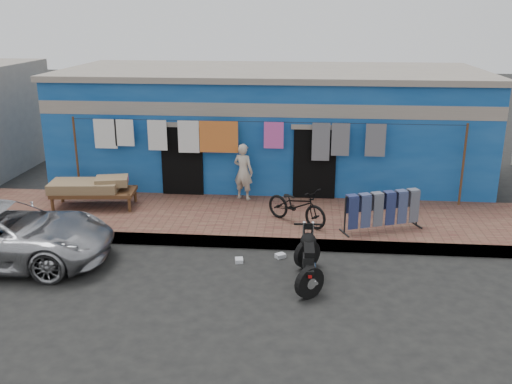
% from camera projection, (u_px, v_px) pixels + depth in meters
% --- Properties ---
extents(ground, '(80.00, 80.00, 0.00)m').
position_uv_depth(ground, '(246.00, 279.00, 11.05)').
color(ground, black).
rests_on(ground, ground).
extents(sidewalk, '(28.00, 3.00, 0.25)m').
position_uv_depth(sidewalk, '(260.00, 220.00, 13.86)').
color(sidewalk, brown).
rests_on(sidewalk, ground).
extents(curb, '(28.00, 0.10, 0.25)m').
position_uv_depth(curb, '(254.00, 243.00, 12.48)').
color(curb, gray).
rests_on(curb, ground).
extents(building, '(12.20, 5.20, 3.36)m').
position_uv_depth(building, '(271.00, 125.00, 17.17)').
color(building, '#104591').
rests_on(building, ground).
extents(clothesline, '(10.06, 0.06, 2.10)m').
position_uv_depth(clothesline, '(236.00, 140.00, 14.60)').
color(clothesline, brown).
rests_on(clothesline, sidewalk).
extents(car, '(4.69, 2.37, 1.29)m').
position_uv_depth(car, '(1.00, 234.00, 11.60)').
color(car, '#B4B4B9').
rests_on(car, ground).
extents(seated_person, '(0.63, 0.54, 1.49)m').
position_uv_depth(seated_person, '(243.00, 172.00, 14.78)').
color(seated_person, beige).
rests_on(seated_person, sidewalk).
extents(bicycle, '(1.67, 1.47, 1.07)m').
position_uv_depth(bicycle, '(297.00, 201.00, 13.12)').
color(bicycle, black).
rests_on(bicycle, sidewalk).
extents(motorcycle, '(0.69, 1.64, 1.03)m').
position_uv_depth(motorcycle, '(309.00, 257.00, 10.79)').
color(motorcycle, black).
rests_on(motorcycle, ground).
extents(charpoy, '(2.35, 1.46, 0.72)m').
position_uv_depth(charpoy, '(94.00, 193.00, 14.31)').
color(charpoy, brown).
rests_on(charpoy, sidewalk).
extents(jeans_rack, '(2.18, 1.71, 0.92)m').
position_uv_depth(jeans_rack, '(382.00, 210.00, 12.75)').
color(jeans_rack, black).
rests_on(jeans_rack, sidewalk).
extents(litter_a, '(0.25, 0.24, 0.09)m').
position_uv_depth(litter_a, '(280.00, 256.00, 12.01)').
color(litter_a, silver).
rests_on(litter_a, ground).
extents(litter_b, '(0.19, 0.19, 0.08)m').
position_uv_depth(litter_b, '(305.00, 258.00, 11.92)').
color(litter_b, silver).
rests_on(litter_b, ground).
extents(litter_c, '(0.19, 0.23, 0.08)m').
position_uv_depth(litter_c, '(239.00, 260.00, 11.80)').
color(litter_c, silver).
rests_on(litter_c, ground).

